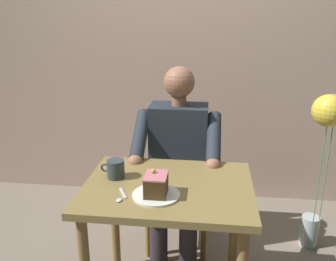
{
  "coord_description": "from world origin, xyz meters",
  "views": [
    {
      "loc": [
        -0.2,
        1.63,
        1.56
      ],
      "look_at": [
        0.01,
        -0.1,
        0.98
      ],
      "focal_mm": 39.35,
      "sensor_mm": 36.0,
      "label": 1
    }
  ],
  "objects_px": {
    "cake_slice": "(156,184)",
    "balloon_display": "(327,135)",
    "chair": "(180,173)",
    "coffee_cup": "(115,169)",
    "dining_table": "(168,205)",
    "dessert_spoon": "(121,197)",
    "seated_person": "(177,163)"
  },
  "relations": [
    {
      "from": "cake_slice",
      "to": "balloon_display",
      "type": "xyz_separation_m",
      "value": [
        -0.96,
        -0.73,
        0.03
      ]
    },
    {
      "from": "chair",
      "to": "coffee_cup",
      "type": "bearing_deg",
      "value": 65.51
    },
    {
      "from": "dining_table",
      "to": "cake_slice",
      "type": "relative_size",
      "value": 6.37
    },
    {
      "from": "dining_table",
      "to": "chair",
      "type": "height_order",
      "value": "chair"
    },
    {
      "from": "coffee_cup",
      "to": "balloon_display",
      "type": "height_order",
      "value": "balloon_display"
    },
    {
      "from": "chair",
      "to": "cake_slice",
      "type": "bearing_deg",
      "value": 86.98
    },
    {
      "from": "dining_table",
      "to": "cake_slice",
      "type": "xyz_separation_m",
      "value": [
        0.04,
        0.12,
        0.17
      ]
    },
    {
      "from": "dessert_spoon",
      "to": "balloon_display",
      "type": "height_order",
      "value": "balloon_display"
    },
    {
      "from": "seated_person",
      "to": "dining_table",
      "type": "bearing_deg",
      "value": 90.0
    },
    {
      "from": "coffee_cup",
      "to": "seated_person",
      "type": "bearing_deg",
      "value": -122.43
    },
    {
      "from": "dining_table",
      "to": "coffee_cup",
      "type": "distance_m",
      "value": 0.33
    },
    {
      "from": "seated_person",
      "to": "balloon_display",
      "type": "relative_size",
      "value": 1.14
    },
    {
      "from": "cake_slice",
      "to": "dessert_spoon",
      "type": "xyz_separation_m",
      "value": [
        0.16,
        0.04,
        -0.06
      ]
    },
    {
      "from": "chair",
      "to": "balloon_display",
      "type": "relative_size",
      "value": 0.82
    },
    {
      "from": "coffee_cup",
      "to": "dining_table",
      "type": "bearing_deg",
      "value": 169.53
    },
    {
      "from": "seated_person",
      "to": "dessert_spoon",
      "type": "relative_size",
      "value": 8.85
    },
    {
      "from": "dining_table",
      "to": "seated_person",
      "type": "relative_size",
      "value": 0.67
    },
    {
      "from": "coffee_cup",
      "to": "cake_slice",
      "type": "bearing_deg",
      "value": 144.18
    },
    {
      "from": "seated_person",
      "to": "cake_slice",
      "type": "distance_m",
      "value": 0.63
    },
    {
      "from": "balloon_display",
      "to": "dessert_spoon",
      "type": "bearing_deg",
      "value": 34.53
    },
    {
      "from": "chair",
      "to": "balloon_display",
      "type": "xyz_separation_m",
      "value": [
        -0.91,
        0.05,
        0.33
      ]
    },
    {
      "from": "dining_table",
      "to": "chair",
      "type": "xyz_separation_m",
      "value": [
        0.0,
        -0.66,
        -0.13
      ]
    },
    {
      "from": "chair",
      "to": "dessert_spoon",
      "type": "height_order",
      "value": "chair"
    },
    {
      "from": "coffee_cup",
      "to": "balloon_display",
      "type": "xyz_separation_m",
      "value": [
        -1.19,
        -0.56,
        0.04
      ]
    },
    {
      "from": "dining_table",
      "to": "coffee_cup",
      "type": "relative_size",
      "value": 6.7
    },
    {
      "from": "chair",
      "to": "coffee_cup",
      "type": "height_order",
      "value": "chair"
    },
    {
      "from": "dining_table",
      "to": "dessert_spoon",
      "type": "height_order",
      "value": "dessert_spoon"
    },
    {
      "from": "seated_person",
      "to": "dessert_spoon",
      "type": "height_order",
      "value": "seated_person"
    },
    {
      "from": "seated_person",
      "to": "coffee_cup",
      "type": "bearing_deg",
      "value": 57.57
    },
    {
      "from": "dessert_spoon",
      "to": "balloon_display",
      "type": "xyz_separation_m",
      "value": [
        -1.11,
        -0.77,
        0.09
      ]
    },
    {
      "from": "coffee_cup",
      "to": "dessert_spoon",
      "type": "height_order",
      "value": "coffee_cup"
    },
    {
      "from": "cake_slice",
      "to": "coffee_cup",
      "type": "height_order",
      "value": "cake_slice"
    }
  ]
}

